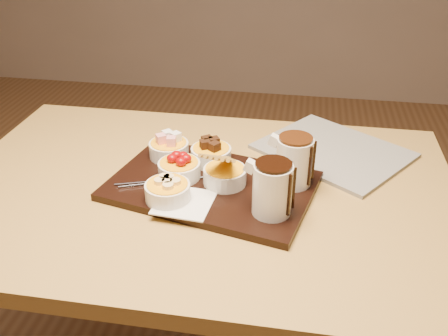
% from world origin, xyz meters
% --- Properties ---
extents(dining_table, '(1.20, 0.80, 0.75)m').
position_xyz_m(dining_table, '(0.00, 0.00, 0.65)').
color(dining_table, '#AB863F').
rests_on(dining_table, ground).
extents(serving_board, '(0.52, 0.40, 0.02)m').
position_xyz_m(serving_board, '(0.03, -0.01, 0.76)').
color(serving_board, black).
rests_on(serving_board, dining_table).
extents(napkin, '(0.13, 0.13, 0.00)m').
position_xyz_m(napkin, '(-0.01, -0.10, 0.77)').
color(napkin, white).
rests_on(napkin, serving_board).
extents(bowl_marshmallows, '(0.10, 0.10, 0.04)m').
position_xyz_m(bowl_marshmallows, '(-0.10, 0.10, 0.79)').
color(bowl_marshmallows, silver).
rests_on(bowl_marshmallows, serving_board).
extents(bowl_cake, '(0.10, 0.10, 0.04)m').
position_xyz_m(bowl_cake, '(0.01, 0.09, 0.79)').
color(bowl_cake, silver).
rests_on(bowl_cake, serving_board).
extents(bowl_strawberries, '(0.10, 0.10, 0.04)m').
position_xyz_m(bowl_strawberries, '(-0.05, 0.01, 0.79)').
color(bowl_strawberries, silver).
rests_on(bowl_strawberries, serving_board).
extents(bowl_biscotti, '(0.10, 0.10, 0.04)m').
position_xyz_m(bowl_biscotti, '(0.06, -0.00, 0.79)').
color(bowl_biscotti, silver).
rests_on(bowl_biscotti, serving_board).
extents(bowl_bananas, '(0.10, 0.10, 0.04)m').
position_xyz_m(bowl_bananas, '(-0.05, -0.09, 0.79)').
color(bowl_bananas, silver).
rests_on(bowl_bananas, serving_board).
extents(pitcher_dark_chocolate, '(0.10, 0.10, 0.11)m').
position_xyz_m(pitcher_dark_chocolate, '(0.18, -0.10, 0.82)').
color(pitcher_dark_chocolate, silver).
rests_on(pitcher_dark_chocolate, serving_board).
extents(pitcher_milk_chocolate, '(0.10, 0.10, 0.11)m').
position_xyz_m(pitcher_milk_chocolate, '(0.21, 0.02, 0.82)').
color(pitcher_milk_chocolate, silver).
rests_on(pitcher_milk_chocolate, serving_board).
extents(fondue_skewers, '(0.11, 0.26, 0.01)m').
position_xyz_m(fondue_skewers, '(-0.07, -0.02, 0.77)').
color(fondue_skewers, silver).
rests_on(fondue_skewers, serving_board).
extents(newspaper, '(0.45, 0.44, 0.01)m').
position_xyz_m(newspaper, '(0.31, 0.22, 0.76)').
color(newspaper, beige).
rests_on(newspaper, dining_table).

